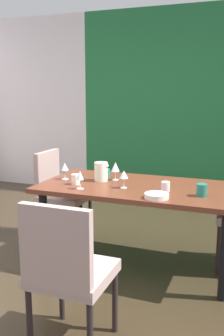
% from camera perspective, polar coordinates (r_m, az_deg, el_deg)
% --- Properties ---
extents(ground_plane, '(6.00, 5.53, 0.02)m').
position_cam_1_polar(ground_plane, '(3.21, -6.27, -16.66)').
color(ground_plane, '#322819').
extents(back_panel_interior, '(1.91, 0.10, 2.64)m').
position_cam_1_polar(back_panel_interior, '(6.22, -11.96, 9.51)').
color(back_panel_interior, silver).
rests_on(back_panel_interior, ground_plane).
extents(dining_table, '(1.70, 0.89, 0.72)m').
position_cam_1_polar(dining_table, '(3.23, 4.19, -4.14)').
color(dining_table, brown).
rests_on(dining_table, ground_plane).
extents(chair_left_far, '(0.45, 0.44, 0.92)m').
position_cam_1_polar(chair_left_far, '(3.86, -8.15, -3.36)').
color(chair_left_far, '#AB8D87').
rests_on(chair_left_far, ground_plane).
extents(chair_head_near, '(0.44, 0.44, 0.93)m').
position_cam_1_polar(chair_head_near, '(2.20, -6.87, -14.91)').
color(chair_head_near, '#AB8D87').
rests_on(chair_head_near, ground_plane).
extents(wine_glass_near_window, '(0.07, 0.07, 0.15)m').
position_cam_1_polar(wine_glass_near_window, '(3.44, -7.22, 0.12)').
color(wine_glass_near_window, silver).
rests_on(wine_glass_near_window, dining_table).
extents(wine_glass_east, '(0.07, 0.07, 0.15)m').
position_cam_1_polar(wine_glass_east, '(3.10, 1.81, -1.08)').
color(wine_glass_east, silver).
rests_on(wine_glass_east, dining_table).
extents(wine_glass_left, '(0.06, 0.06, 0.15)m').
position_cam_1_polar(wine_glass_left, '(3.08, -4.91, -1.23)').
color(wine_glass_left, silver).
rests_on(wine_glass_left, dining_table).
extents(wine_glass_near_shelf, '(0.08, 0.08, 0.17)m').
position_cam_1_polar(wine_glass_near_shelf, '(3.38, 0.52, 0.13)').
color(wine_glass_near_shelf, silver).
rests_on(wine_glass_near_shelf, dining_table).
extents(serving_bowl_front, '(0.18, 0.18, 0.04)m').
position_cam_1_polar(serving_bowl_front, '(2.84, 6.82, -4.23)').
color(serving_bowl_front, white).
rests_on(serving_bowl_front, dining_table).
extents(cup_south, '(0.08, 0.08, 0.10)m').
position_cam_1_polar(cup_south, '(2.95, 13.51, -3.29)').
color(cup_south, '#217361').
rests_on(cup_south, dining_table).
extents(cup_north, '(0.07, 0.07, 0.09)m').
position_cam_1_polar(cup_north, '(3.25, -5.56, -1.73)').
color(cup_north, white).
rests_on(cup_north, dining_table).
extents(cup_corner, '(0.07, 0.07, 0.08)m').
position_cam_1_polar(cup_corner, '(3.04, 8.16, -2.81)').
color(cup_corner, white).
rests_on(cup_corner, dining_table).
extents(cup_right, '(0.08, 0.08, 0.08)m').
position_cam_1_polar(cup_right, '(3.52, -0.94, -0.78)').
color(cup_right, '#247A71').
rests_on(cup_right, dining_table).
extents(pitcher_rear, '(0.13, 0.12, 0.17)m').
position_cam_1_polar(pitcher_rear, '(3.35, -1.67, -0.53)').
color(pitcher_rear, white).
rests_on(pitcher_rear, dining_table).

